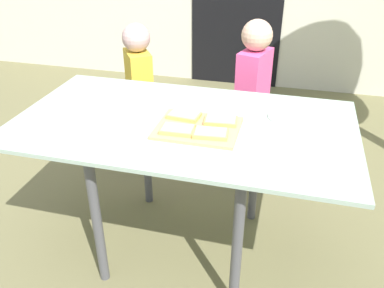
# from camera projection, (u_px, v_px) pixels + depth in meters

# --- Properties ---
(ground_plane) EXTENTS (16.00, 16.00, 0.00)m
(ground_plane) POSITION_uv_depth(u_px,v_px,m) (185.00, 244.00, 2.23)
(ground_plane) COLOR #6B6643
(dining_table) EXTENTS (1.55, 0.86, 0.76)m
(dining_table) POSITION_uv_depth(u_px,v_px,m) (183.00, 138.00, 1.90)
(dining_table) COLOR #99B0A0
(dining_table) RESTS_ON ground
(cutting_board) EXTENTS (0.36, 0.29, 0.01)m
(cutting_board) POSITION_uv_depth(u_px,v_px,m) (198.00, 128.00, 1.78)
(cutting_board) COLOR tan
(cutting_board) RESTS_ON dining_table
(pizza_slice_near_right) EXTENTS (0.15, 0.11, 0.02)m
(pizza_slice_near_right) POSITION_uv_depth(u_px,v_px,m) (211.00, 133.00, 1.70)
(pizza_slice_near_right) COLOR #DEA756
(pizza_slice_near_right) RESTS_ON cutting_board
(pizza_slice_far_right) EXTENTS (0.15, 0.11, 0.02)m
(pizza_slice_far_right) POSITION_uv_depth(u_px,v_px,m) (221.00, 121.00, 1.81)
(pizza_slice_far_right) COLOR #DEA756
(pizza_slice_far_right) RESTS_ON cutting_board
(pizza_slice_far_left) EXTENTS (0.15, 0.11, 0.02)m
(pizza_slice_far_left) POSITION_uv_depth(u_px,v_px,m) (184.00, 115.00, 1.85)
(pizza_slice_far_left) COLOR #DEA756
(pizza_slice_far_left) RESTS_ON cutting_board
(pizza_slice_near_left) EXTENTS (0.15, 0.10, 0.02)m
(pizza_slice_near_left) POSITION_uv_depth(u_px,v_px,m) (178.00, 130.00, 1.73)
(pizza_slice_near_left) COLOR #DEA756
(pizza_slice_near_left) RESTS_ON cutting_board
(plate_white_right) EXTENTS (0.20, 0.20, 0.01)m
(plate_white_right) POSITION_uv_depth(u_px,v_px,m) (289.00, 117.00, 1.88)
(plate_white_right) COLOR white
(plate_white_right) RESTS_ON dining_table
(plate_white_left) EXTENTS (0.20, 0.20, 0.01)m
(plate_white_left) POSITION_uv_depth(u_px,v_px,m) (134.00, 96.00, 2.10)
(plate_white_left) COLOR white
(plate_white_left) RESTS_ON dining_table
(child_left) EXTENTS (0.25, 0.28, 0.99)m
(child_left) POSITION_uv_depth(u_px,v_px,m) (139.00, 86.00, 2.71)
(child_left) COLOR #3F2357
(child_left) RESTS_ON ground
(child_right) EXTENTS (0.20, 0.27, 1.06)m
(child_right) POSITION_uv_depth(u_px,v_px,m) (253.00, 91.00, 2.52)
(child_right) COLOR #321F53
(child_right) RESTS_ON ground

